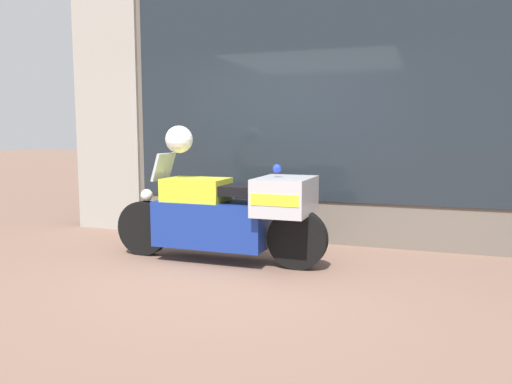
# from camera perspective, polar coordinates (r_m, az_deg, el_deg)

# --- Properties ---
(ground_plane) EXTENTS (60.00, 60.00, 0.00)m
(ground_plane) POSITION_cam_1_polar(r_m,az_deg,el_deg) (4.90, -2.09, -9.94)
(ground_plane) COLOR #7A5B4C
(shop_building) EXTENTS (6.44, 0.55, 3.86)m
(shop_building) POSITION_cam_1_polar(r_m,az_deg,el_deg) (6.74, 0.38, 11.31)
(shop_building) COLOR #6B6056
(shop_building) RESTS_ON ground
(window_display) EXTENTS (4.96, 0.30, 2.07)m
(window_display) POSITION_cam_1_polar(r_m,az_deg,el_deg) (6.59, 7.90, -1.30)
(window_display) COLOR slate
(window_display) RESTS_ON ground
(paramedic_motorcycle) EXTENTS (2.46, 0.76, 1.18)m
(paramedic_motorcycle) POSITION_cam_1_polar(r_m,az_deg,el_deg) (5.40, -3.02, -2.35)
(paramedic_motorcycle) COLOR black
(paramedic_motorcycle) RESTS_ON ground
(white_helmet) EXTENTS (0.30, 0.30, 0.30)m
(white_helmet) POSITION_cam_1_polar(r_m,az_deg,el_deg) (5.59, -8.78, 5.96)
(white_helmet) COLOR white
(white_helmet) RESTS_ON paramedic_motorcycle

